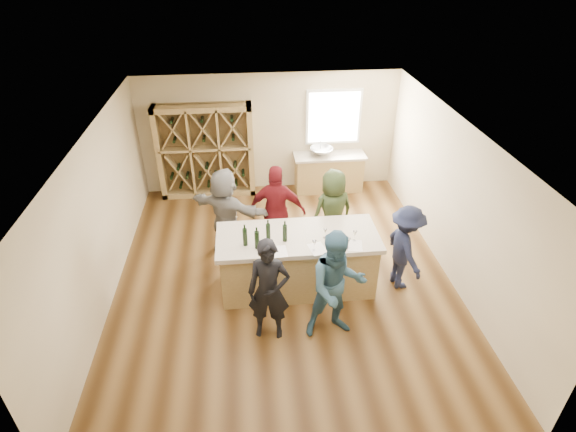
{
  "coord_description": "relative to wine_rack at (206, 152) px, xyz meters",
  "views": [
    {
      "loc": [
        -0.58,
        -6.45,
        5.33
      ],
      "look_at": [
        0.1,
        0.2,
        1.15
      ],
      "focal_mm": 28.0,
      "sensor_mm": 36.0,
      "label": 1
    }
  ],
  "objects": [
    {
      "name": "person_server",
      "position": [
        3.54,
        -3.73,
        -0.31
      ],
      "size": [
        0.62,
        1.08,
        1.59
      ],
      "primitive_type": "imported",
      "rotation": [
        0.0,
        0.0,
        1.72
      ],
      "color": "#191E38",
      "rests_on": "floor"
    },
    {
      "name": "wine_glass_b",
      "position": [
        1.92,
        -4.03,
        0.08
      ],
      "size": [
        0.08,
        0.08,
        0.19
      ],
      "primitive_type": "cone",
      "rotation": [
        0.0,
        0.0,
        0.14
      ],
      "color": "white",
      "rests_on": "tasting_counter_top"
    },
    {
      "name": "person_far_left",
      "position": [
        0.48,
        -2.38,
        -0.22
      ],
      "size": [
        1.72,
        1.32,
        1.77
      ],
      "primitive_type": "imported",
      "rotation": [
        0.0,
        0.0,
        2.62
      ],
      "color": "slate",
      "rests_on": "floor"
    },
    {
      "name": "sink",
      "position": [
        2.7,
        -0.07,
        -0.09
      ],
      "size": [
        0.54,
        0.54,
        0.19
      ],
      "primitive_type": "imported",
      "color": "silver",
      "rests_on": "back_counter_top"
    },
    {
      "name": "window_pane",
      "position": [
        3.0,
        0.17,
        0.65
      ],
      "size": [
        1.18,
        0.01,
        1.18
      ],
      "primitive_type": "cube",
      "color": "white",
      "rests_on": "wall_back"
    },
    {
      "name": "wall_back",
      "position": [
        1.5,
        0.28,
        0.3
      ],
      "size": [
        6.0,
        0.1,
        2.8
      ],
      "primitive_type": "cube",
      "color": "#C4B38E",
      "rests_on": "ground"
    },
    {
      "name": "tasting_menu_a",
      "position": [
        1.37,
        -4.0,
        -0.02
      ],
      "size": [
        0.25,
        0.33,
        0.0
      ],
      "primitive_type": "cube",
      "rotation": [
        0.0,
        0.0,
        0.06
      ],
      "color": "white",
      "rests_on": "tasting_counter_top"
    },
    {
      "name": "wine_bottle_e",
      "position": [
        1.48,
        -3.72,
        0.13
      ],
      "size": [
        0.08,
        0.08,
        0.3
      ],
      "primitive_type": "cylinder",
      "rotation": [
        0.0,
        0.0,
        -0.03
      ],
      "color": "black",
      "rests_on": "tasting_counter_top"
    },
    {
      "name": "back_counter_top",
      "position": [
        2.9,
        -0.07,
        -0.21
      ],
      "size": [
        1.7,
        0.62,
        0.06
      ],
      "primitive_type": "cube",
      "color": "#B8AB97",
      "rests_on": "back_counter_base"
    },
    {
      "name": "person_far_right",
      "position": [
        2.51,
        -2.54,
        -0.24
      ],
      "size": [
        0.96,
        0.77,
        1.72
      ],
      "primitive_type": "imported",
      "rotation": [
        0.0,
        0.0,
        3.44
      ],
      "color": "#263319",
      "rests_on": "floor"
    },
    {
      "name": "wall_front",
      "position": [
        1.5,
        -6.82,
        0.3
      ],
      "size": [
        6.0,
        0.1,
        2.8
      ],
      "primitive_type": "cube",
      "color": "#C4B38E",
      "rests_on": "ground"
    },
    {
      "name": "person_near_right",
      "position": [
        2.16,
        -4.73,
        -0.17
      ],
      "size": [
        0.94,
        0.57,
        1.85
      ],
      "primitive_type": "imported",
      "rotation": [
        0.0,
        0.0,
        0.09
      ],
      "color": "#335972",
      "rests_on": "floor"
    },
    {
      "name": "wine_bottle_c",
      "position": [
        1.22,
        -3.66,
        0.13
      ],
      "size": [
        0.09,
        0.09,
        0.3
      ],
      "primitive_type": "cylinder",
      "rotation": [
        0.0,
        0.0,
        -0.33
      ],
      "color": "black",
      "rests_on": "tasting_counter_top"
    },
    {
      "name": "wall_right",
      "position": [
        4.55,
        -3.27,
        0.3
      ],
      "size": [
        0.1,
        7.0,
        2.8
      ],
      "primitive_type": "cube",
      "color": "#C4B38E",
      "rests_on": "ground"
    },
    {
      "name": "back_counter_base",
      "position": [
        2.9,
        -0.07,
        -0.67
      ],
      "size": [
        1.6,
        0.58,
        0.86
      ],
      "primitive_type": "cube",
      "color": "#997D49",
      "rests_on": "floor"
    },
    {
      "name": "wine_bottle_a",
      "position": [
        0.84,
        -3.77,
        0.13
      ],
      "size": [
        0.1,
        0.1,
        0.31
      ],
      "primitive_type": "cylinder",
      "rotation": [
        0.0,
        0.0,
        0.33
      ],
      "color": "black",
      "rests_on": "tasting_counter_top"
    },
    {
      "name": "tasting_counter_top",
      "position": [
        1.71,
        -3.59,
        -0.06
      ],
      "size": [
        2.72,
        1.12,
        0.08
      ],
      "primitive_type": "cube",
      "color": "#B8AB97",
      "rests_on": "tasting_counter_base"
    },
    {
      "name": "floor",
      "position": [
        1.5,
        -3.27,
        -1.15
      ],
      "size": [
        6.0,
        7.0,
        0.1
      ],
      "primitive_type": "cube",
      "color": "brown",
      "rests_on": "ground"
    },
    {
      "name": "wine_bottle_b",
      "position": [
        1.02,
        -3.87,
        0.14
      ],
      "size": [
        0.08,
        0.08,
        0.31
      ],
      "primitive_type": "cylinder",
      "rotation": [
        0.0,
        0.0,
        0.03
      ],
      "color": "black",
      "rests_on": "tasting_counter_top"
    },
    {
      "name": "tasting_counter_base",
      "position": [
        1.71,
        -3.59,
        -0.6
      ],
      "size": [
        2.6,
        1.0,
        1.0
      ],
      "primitive_type": "cube",
      "color": "#997D49",
      "rests_on": "floor"
    },
    {
      "name": "person_far_mid",
      "position": [
        1.45,
        -2.51,
        -0.18
      ],
      "size": [
        1.17,
        0.76,
        1.85
      ],
      "primitive_type": "imported",
      "rotation": [
        0.0,
        0.0,
        2.94
      ],
      "color": "#590F14",
      "rests_on": "floor"
    },
    {
      "name": "tasting_menu_c",
      "position": [
        2.6,
        -3.96,
        -0.02
      ],
      "size": [
        0.29,
        0.36,
        0.0
      ],
      "primitive_type": "cube",
      "rotation": [
        0.0,
        0.0,
        -0.18
      ],
      "color": "white",
      "rests_on": "tasting_counter_top"
    },
    {
      "name": "wine_rack",
      "position": [
        0.0,
        0.0,
        0.0
      ],
      "size": [
        2.2,
        0.45,
        2.2
      ],
      "primitive_type": "cube",
      "color": "#997D49",
      "rests_on": "floor"
    },
    {
      "name": "faucet",
      "position": [
        2.7,
        0.11,
        -0.03
      ],
      "size": [
        0.02,
        0.02,
        0.3
      ],
      "primitive_type": "cylinder",
      "color": "silver",
      "rests_on": "back_counter_top"
    },
    {
      "name": "person_near_left",
      "position": [
        1.15,
        -4.67,
        -0.23
      ],
      "size": [
        0.69,
        0.55,
        1.74
      ],
      "primitive_type": "imported",
      "rotation": [
        0.0,
        0.0,
        -0.14
      ],
      "color": "black",
      "rests_on": "floor"
    },
    {
      "name": "wall_left",
      "position": [
        -1.55,
        -3.27,
        0.3
      ],
      "size": [
        0.1,
        7.0,
        2.8
      ],
      "primitive_type": "cube",
      "color": "#C4B38E",
      "rests_on": "ground"
    },
    {
      "name": "ceiling",
      "position": [
        1.5,
        -3.27,
        1.75
      ],
      "size": [
        6.0,
        7.0,
        0.1
      ],
      "primitive_type": "cube",
      "color": "white",
      "rests_on": "ground"
    },
    {
      "name": "wine_glass_c",
      "position": [
        2.47,
        -4.02,
        0.07
      ],
      "size": [
        0.08,
        0.08,
        0.18
      ],
      "primitive_type": "cone",
      "rotation": [
        0.0,
        0.0,
        0.21
      ],
      "color": "white",
      "rests_on": "tasting_counter_top"
    },
    {
      "name": "wine_glass_e",
      "position": [
        2.61,
        -3.83,
        0.07
      ],
      "size": [
        0.09,
        0.09,
        0.19
      ],
      "primitive_type": "cone",
      "rotation": [
        0.0,
        0.0,
        -0.35
      ],
      "color": "white",
      "rests_on": "tasting_counter_top"
    },
    {
      "name": "wine_glass_d",
      "position": [
        2.15,
        -3.7,
        0.07
      ],
      "size": [
        0.07,
        0.07,
        0.17
      ],
      "primitive_type": "cone",
      "rotation": [
        0.0,
        0.0,
        -0.16
      ],
      "color": "white",
      "rests_on": "tasting_counter_top"
    },
    {
      "name": "tasting_menu_b",
      "position": [
        1.98,
        -3.99,
        -0.02
      ],
      "size": [
        0.32,
        0.38,
        0.0
      ],
      "primitive_type": "cube",
      "rotation": [
        0.0,
        0.0,
        0.23
      ],
      "color": "white",
      "rests_on": "tasting_counter_top"
    },
    {
      "name": "window_frame",
      "position": [
        3.0,
        0.2,
        0.65
      ],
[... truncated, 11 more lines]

